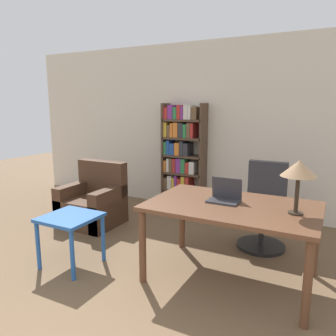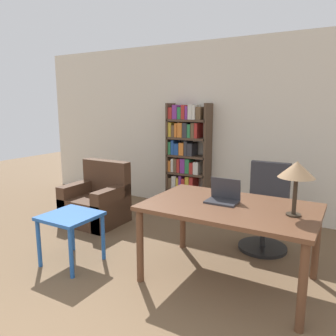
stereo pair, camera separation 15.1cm
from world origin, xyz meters
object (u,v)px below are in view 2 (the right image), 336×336
(desk, at_px, (230,214))
(side_table_blue, at_px, (71,223))
(armchair, at_px, (97,203))
(office_chair, at_px, (266,212))
(bookshelf, at_px, (186,157))
(table_lamp, at_px, (297,171))
(laptop, at_px, (223,197))

(desk, height_order, side_table_blue, desk)
(armchair, bearing_deg, side_table_blue, -60.03)
(office_chair, relative_size, bookshelf, 0.59)
(desk, bearing_deg, table_lamp, -1.09)
(armchair, relative_size, bookshelf, 0.51)
(armchair, bearing_deg, desk, -14.95)
(side_table_blue, bearing_deg, laptop, 21.02)
(side_table_blue, bearing_deg, office_chair, 40.55)
(armchair, distance_m, bookshelf, 1.61)
(office_chair, bearing_deg, bookshelf, 149.64)
(table_lamp, relative_size, bookshelf, 0.27)
(armchair, bearing_deg, table_lamp, -12.21)
(desk, bearing_deg, side_table_blue, -162.23)
(desk, distance_m, laptop, 0.18)
(desk, relative_size, armchair, 1.79)
(laptop, xyz_separation_m, bookshelf, (-1.32, 1.80, 0.04))
(bookshelf, bearing_deg, armchair, -123.07)
(office_chair, relative_size, armchair, 1.16)
(table_lamp, bearing_deg, desk, 178.91)
(laptop, height_order, table_lamp, table_lamp)
(office_chair, distance_m, armchair, 2.40)
(desk, height_order, table_lamp, table_lamp)
(laptop, distance_m, table_lamp, 0.76)
(table_lamp, relative_size, office_chair, 0.46)
(table_lamp, height_order, side_table_blue, table_lamp)
(laptop, bearing_deg, desk, -33.79)
(table_lamp, height_order, office_chair, table_lamp)
(office_chair, bearing_deg, laptop, -103.64)
(armchair, xyz_separation_m, bookshelf, (0.82, 1.26, 0.58))
(desk, relative_size, laptop, 5.24)
(office_chair, bearing_deg, armchair, -171.31)
(desk, height_order, laptop, laptop)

